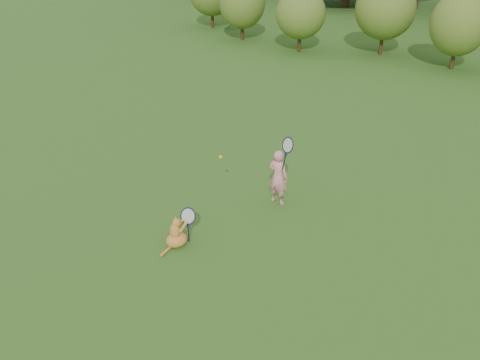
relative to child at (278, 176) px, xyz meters
The scene contains 5 objects.
ground 1.75m from the child, 108.83° to the right, with size 100.00×100.00×0.00m, color #335818.
shrub_row 11.48m from the child, 92.66° to the left, with size 28.00×3.00×2.80m, color #5B7424, non-canonical shape.
child is the anchor object (origin of this frame).
cat 2.34m from the child, 102.71° to the right, with size 0.46×0.82×0.72m.
tennis_ball 1.16m from the child, 149.27° to the right, with size 0.07×0.07×0.07m.
Camera 1 is at (5.58, -6.04, 5.16)m, focal length 40.00 mm.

